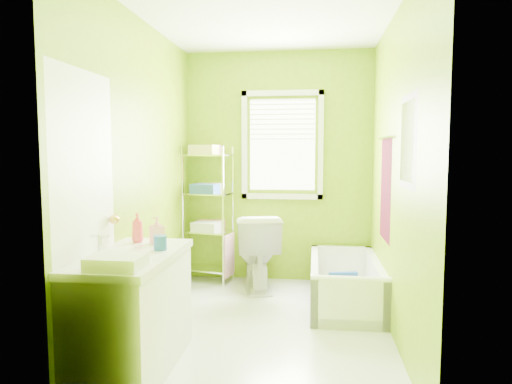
# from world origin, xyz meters

# --- Properties ---
(ground) EXTENTS (2.90, 2.90, 0.00)m
(ground) POSITION_xyz_m (0.00, 0.00, 0.00)
(ground) COLOR silver
(ground) RESTS_ON ground
(room_envelope) EXTENTS (2.14, 2.94, 2.62)m
(room_envelope) POSITION_xyz_m (0.00, 0.00, 1.55)
(room_envelope) COLOR #6B8F06
(room_envelope) RESTS_ON ground
(window) EXTENTS (0.92, 0.05, 1.22)m
(window) POSITION_xyz_m (0.05, 1.42, 1.61)
(window) COLOR white
(window) RESTS_ON ground
(door) EXTENTS (0.09, 0.80, 2.00)m
(door) POSITION_xyz_m (-1.04, -1.00, 1.00)
(door) COLOR white
(door) RESTS_ON ground
(right_wall_decor) EXTENTS (0.04, 1.48, 1.17)m
(right_wall_decor) POSITION_xyz_m (1.04, -0.02, 1.32)
(right_wall_decor) COLOR #470818
(right_wall_decor) RESTS_ON ground
(bathtub) EXTENTS (0.66, 1.41, 0.46)m
(bathtub) POSITION_xyz_m (0.72, 0.65, 0.15)
(bathtub) COLOR white
(bathtub) RESTS_ON ground
(toilet) EXTENTS (0.63, 0.89, 0.82)m
(toilet) POSITION_xyz_m (-0.20, 1.07, 0.41)
(toilet) COLOR white
(toilet) RESTS_ON ground
(vanity) EXTENTS (0.55, 1.07, 1.03)m
(vanity) POSITION_xyz_m (-0.79, -0.89, 0.43)
(vanity) COLOR silver
(vanity) RESTS_ON ground
(wire_shelf_unit) EXTENTS (0.57, 0.47, 1.55)m
(wire_shelf_unit) POSITION_xyz_m (-0.77, 1.28, 0.94)
(wire_shelf_unit) COLOR silver
(wire_shelf_unit) RESTS_ON ground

